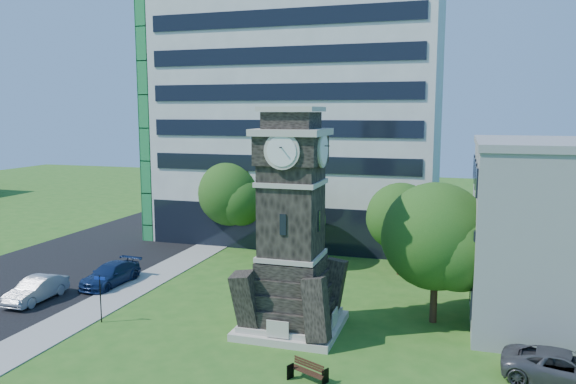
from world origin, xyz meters
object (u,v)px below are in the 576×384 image
(car_street_mid, at_px, (36,289))
(car_street_north, at_px, (110,274))
(park_bench, at_px, (308,370))
(street_sign, at_px, (100,293))
(clock_tower, at_px, (292,236))
(car_east_lot, at_px, (565,369))

(car_street_mid, xyz_separation_m, car_street_north, (2.49, 4.34, -0.01))
(park_bench, relative_size, street_sign, 0.62)
(park_bench, bearing_deg, car_street_mid, -170.06)
(car_street_mid, xyz_separation_m, park_bench, (19.38, -5.19, -0.28))
(clock_tower, bearing_deg, car_street_north, 164.68)
(car_street_mid, distance_m, car_east_lot, 30.39)
(car_east_lot, height_order, street_sign, street_sign)
(car_street_north, distance_m, street_sign, 7.34)
(car_street_mid, xyz_separation_m, street_sign, (6.21, -1.92, 0.98))
(car_street_north, bearing_deg, street_sign, -56.24)
(car_street_mid, height_order, car_street_north, car_street_mid)
(clock_tower, distance_m, car_east_lot, 14.40)
(car_street_mid, bearing_deg, street_sign, -18.22)
(clock_tower, relative_size, park_bench, 7.10)
(car_street_mid, distance_m, street_sign, 6.57)
(car_east_lot, distance_m, street_sign, 24.13)
(clock_tower, xyz_separation_m, car_street_north, (-14.40, 3.95, -4.54))
(park_bench, bearing_deg, car_east_lot, 40.28)
(car_street_north, height_order, street_sign, street_sign)
(car_street_mid, relative_size, car_east_lot, 0.86)
(car_street_north, distance_m, park_bench, 19.39)
(car_street_mid, bearing_deg, car_street_north, 59.06)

